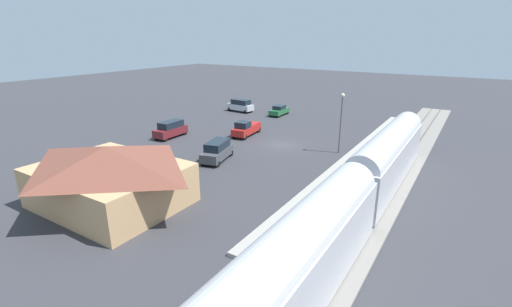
{
  "coord_description": "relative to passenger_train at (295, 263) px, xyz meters",
  "views": [
    {
      "loc": [
        -20.07,
        38.26,
        13.19
      ],
      "look_at": [
        -0.65,
        7.18,
        1.0
      ],
      "focal_mm": 24.94,
      "sensor_mm": 36.0,
      "label": 1
    }
  ],
  "objects": [
    {
      "name": "suv_maroon",
      "position": [
        28.54,
        -20.29,
        -1.71
      ],
      "size": [
        2.12,
        4.96,
        2.22
      ],
      "color": "maroon",
      "rests_on": "ground"
    },
    {
      "name": "pedestrian_on_platform",
      "position": [
        3.4,
        -25.29,
        -1.58
      ],
      "size": [
        0.36,
        0.36,
        1.71
      ],
      "color": "#333338",
      "rests_on": "platform"
    },
    {
      "name": "railway_track",
      "position": [
        -0.0,
        -25.03,
        -2.76
      ],
      "size": [
        4.8,
        70.0,
        0.3
      ],
      "color": "gray",
      "rests_on": "ground"
    },
    {
      "name": "pickup_red",
      "position": [
        20.32,
        -26.43,
        -1.83
      ],
      "size": [
        2.51,
        5.58,
        2.14
      ],
      "color": "red",
      "rests_on": "ground"
    },
    {
      "name": "passenger_train",
      "position": [
        0.0,
        0.0,
        0.0
      ],
      "size": [
        2.93,
        57.12,
        4.98
      ],
      "color": "silver",
      "rests_on": "railway_track"
    },
    {
      "name": "suv_silver",
      "position": [
        30.23,
        -39.55,
        -1.71
      ],
      "size": [
        5.06,
        2.73,
        2.22
      ],
      "color": "silver",
      "rests_on": "ground"
    },
    {
      "name": "station_building",
      "position": [
        18.0,
        -3.03,
        -0.29
      ],
      "size": [
        12.08,
        9.54,
        4.96
      ],
      "color": "tan",
      "rests_on": "ground"
    },
    {
      "name": "suv_charcoal",
      "position": [
        17.27,
        -16.05,
        -1.71
      ],
      "size": [
        3.09,
        5.23,
        2.22
      ],
      "color": "#47494F",
      "rests_on": "ground"
    },
    {
      "name": "light_pole_near_platform",
      "position": [
        6.8,
        -25.82,
        1.63
      ],
      "size": [
        0.44,
        0.44,
        7.04
      ],
      "color": "#515156",
      "rests_on": "ground"
    },
    {
      "name": "ground_plane",
      "position": [
        14.0,
        -25.03,
        -2.86
      ],
      "size": [
        200.0,
        200.0,
        0.0
      ],
      "primitive_type": "plane",
      "color": "#38383D"
    },
    {
      "name": "sedan_green",
      "position": [
        22.69,
        -40.41,
        -1.98
      ],
      "size": [
        1.97,
        4.55,
        1.74
      ],
      "color": "#236638",
      "rests_on": "ground"
    },
    {
      "name": "platform",
      "position": [
        4.0,
        -25.03,
        -2.71
      ],
      "size": [
        3.2,
        46.0,
        0.3
      ],
      "color": "#A8A399",
      "rests_on": "ground"
    }
  ]
}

